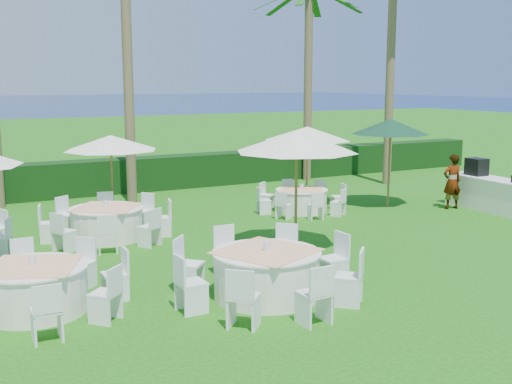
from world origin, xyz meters
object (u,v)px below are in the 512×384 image
Objects in this scene: banquet_table_e at (107,222)px; buffet_table at (506,196)px; banquet_table_f at (302,200)px; umbrella_d at (307,134)px; umbrella_c at (111,143)px; staff_person at (452,182)px; banquet_table_b at (267,273)px; umbrella_b at (297,141)px; umbrella_green at (390,127)px; banquet_table_a at (34,287)px.

buffet_table is at bearing -13.02° from banquet_table_e.
buffet_table is at bearing -31.50° from banquet_table_f.
umbrella_d is (0.64, 0.71, 1.93)m from banquet_table_f.
staff_person is (9.76, -3.23, -1.38)m from umbrella_c.
banquet_table_b is 1.09× the size of banquet_table_e.
staff_person is at bearing 16.46° from umbrella_b.
banquet_table_b is 1.24× the size of umbrella_b.
umbrella_b is 5.64m from umbrella_d.
umbrella_green reaches higher than banquet_table_f.
banquet_table_a is at bearing -149.59° from banquet_table_f.
umbrella_b reaches higher than banquet_table_f.
staff_person is (6.96, 2.06, -1.73)m from umbrella_b.
umbrella_c is 11.68m from buffet_table.
banquet_table_a is 1.18× the size of banquet_table_f.
banquet_table_e is 1.14× the size of umbrella_b.
banquet_table_a is 1.20× the size of umbrella_d.
banquet_table_b reaches higher than banquet_table_f.
banquet_table_b is 5.92m from banquet_table_e.
umbrella_green is (11.47, 4.44, 2.09)m from banquet_table_a.
staff_person is at bearing -18.30° from umbrella_c.
banquet_table_e is at bearing 179.57° from umbrella_green.
staff_person is (1.51, -1.20, -1.67)m from umbrella_green.
umbrella_green reaches higher than banquet_table_b.
umbrella_c reaches higher than banquet_table_f.
umbrella_d is at bearing 52.56° from banquet_table_b.
banquet_table_e is 1.89× the size of staff_person.
banquet_table_f is (6.14, 0.56, -0.06)m from banquet_table_e.
banquet_table_b is at bearing -143.10° from umbrella_green.
umbrella_d reaches higher than buffet_table.
banquet_table_f is at bearing 148.50° from buffet_table.
banquet_table_f is 6.10m from buffet_table.
umbrella_c is at bearing 165.49° from banquet_table_f.
umbrella_green is at bearing -13.84° from umbrella_c.
umbrella_green is (8.97, -0.07, 2.10)m from banquet_table_e.
banquet_table_b is 1.34× the size of umbrella_c.
banquet_table_f is 1.62× the size of staff_person.
banquet_table_b is 10.15m from staff_person.
banquet_table_e is at bearing 3.20° from staff_person.
banquet_table_e is 1.19× the size of umbrella_d.
umbrella_c is (-2.80, 5.28, -0.35)m from umbrella_b.
umbrella_d is at bearing 31.95° from banquet_table_a.
umbrella_c reaches higher than banquet_table_e.
umbrella_green is at bearing -31.52° from umbrella_d.
staff_person reaches higher than banquet_table_e.
umbrella_b is 6.34m from umbrella_green.
staff_person is at bearing -38.28° from umbrella_green.
banquet_table_a reaches higher than banquet_table_e.
buffet_table is at bearing -23.37° from umbrella_c.
umbrella_c is 0.96× the size of umbrella_d.
banquet_table_e is (2.50, 4.51, -0.00)m from banquet_table_a.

